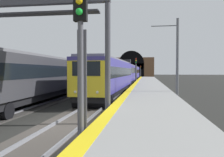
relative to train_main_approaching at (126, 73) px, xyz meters
The scene contains 12 objects.
ground_plane 32.31m from the train_main_approaching, behind, with size 320.00×320.00×0.00m, color black.
platform_right 32.52m from the train_main_approaching, behind, with size 112.00×3.86×1.06m, color gray.
platform_right_edge_strip 32.33m from the train_main_approaching, behind, with size 112.00×0.50×0.01m, color yellow.
track_main_line 32.30m from the train_main_approaching, behind, with size 160.00×3.17×0.21m.
train_main_approaching is the anchor object (origin of this frame).
train_adjacent_platform 14.67m from the train_main_approaching, 159.69° to the left, with size 41.13×3.03×4.88m.
railway_signal_near 36.48m from the train_main_approaching, behind, with size 0.39×0.38×5.22m.
railway_signal_mid 2.25m from the train_main_approaching, 115.15° to the right, with size 0.39×0.38×5.09m.
railway_signal_far 31.81m from the train_main_approaching, ahead, with size 0.39×0.38×4.41m.
overhead_signal_gantry 31.63m from the train_main_approaching, behind, with size 0.70×9.06×6.54m.
tunnel_portal 55.51m from the train_main_approaching, ahead, with size 2.33×18.89×11.14m.
catenary_mast_near 24.03m from the train_main_approaching, 164.88° to the right, with size 0.22×2.27×7.08m.
Camera 1 is at (-10.71, -3.78, 2.75)m, focal length 37.21 mm.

